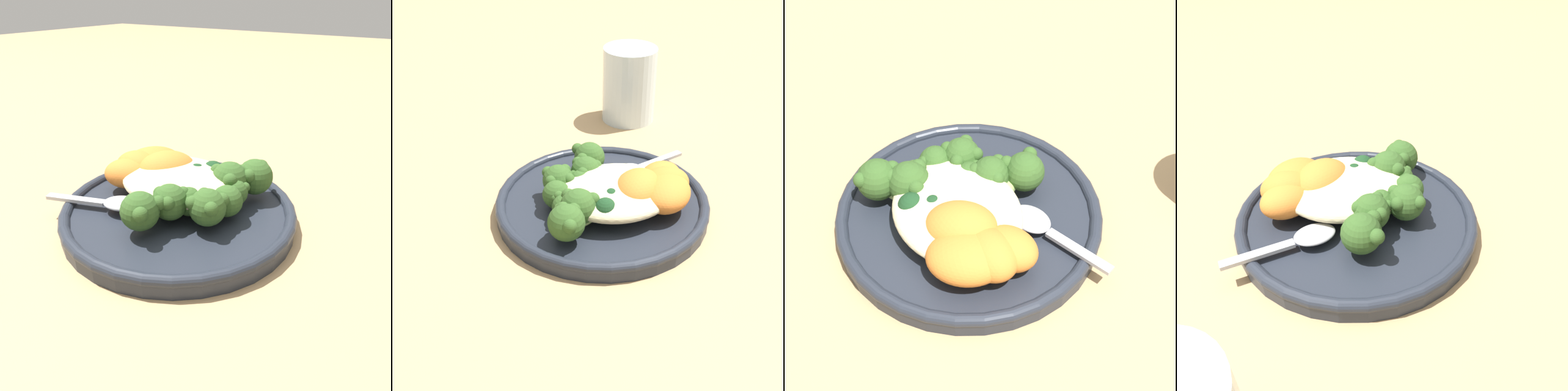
% 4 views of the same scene
% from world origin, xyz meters
% --- Properties ---
extents(ground_plane, '(4.00, 4.00, 0.00)m').
position_xyz_m(ground_plane, '(0.00, 0.00, 0.00)').
color(ground_plane, tan).
extents(plate, '(0.25, 0.25, 0.02)m').
position_xyz_m(plate, '(0.00, -0.02, 0.01)').
color(plate, '#232833').
rests_on(plate, ground_plane).
extents(quinoa_mound, '(0.13, 0.11, 0.03)m').
position_xyz_m(quinoa_mound, '(-0.01, -0.00, 0.04)').
color(quinoa_mound, beige).
rests_on(quinoa_mound, plate).
extents(broccoli_stalk_0, '(0.06, 0.12, 0.04)m').
position_xyz_m(broccoli_stalk_0, '(-0.00, -0.06, 0.04)').
color(broccoli_stalk_0, '#9EBC66').
rests_on(broccoli_stalk_0, plate).
extents(broccoli_stalk_1, '(0.06, 0.07, 0.04)m').
position_xyz_m(broccoli_stalk_1, '(0.01, -0.04, 0.04)').
color(broccoli_stalk_1, '#9EBC66').
rests_on(broccoli_stalk_1, plate).
extents(broccoli_stalk_2, '(0.08, 0.06, 0.03)m').
position_xyz_m(broccoli_stalk_2, '(0.01, -0.02, 0.03)').
color(broccoli_stalk_2, '#9EBC66').
rests_on(broccoli_stalk_2, plate).
extents(broccoli_stalk_3, '(0.12, 0.07, 0.04)m').
position_xyz_m(broccoli_stalk_3, '(0.04, -0.03, 0.04)').
color(broccoli_stalk_3, '#9EBC66').
rests_on(broccoli_stalk_3, plate).
extents(broccoli_stalk_4, '(0.10, 0.04, 0.03)m').
position_xyz_m(broccoli_stalk_4, '(0.04, -0.01, 0.04)').
color(broccoli_stalk_4, '#9EBC66').
rests_on(broccoli_stalk_4, plate).
extents(broccoli_stalk_5, '(0.10, 0.04, 0.03)m').
position_xyz_m(broccoli_stalk_5, '(0.03, 0.01, 0.03)').
color(broccoli_stalk_5, '#9EBC66').
rests_on(broccoli_stalk_5, plate).
extents(broccoli_stalk_6, '(0.11, 0.07, 0.04)m').
position_xyz_m(broccoli_stalk_6, '(0.03, 0.02, 0.04)').
color(broccoli_stalk_6, '#9EBC66').
rests_on(broccoli_stalk_6, plate).
extents(broccoli_stalk_7, '(0.11, 0.09, 0.04)m').
position_xyz_m(broccoli_stalk_7, '(0.04, 0.04, 0.04)').
color(broccoli_stalk_7, '#9EBC66').
rests_on(broccoli_stalk_7, plate).
extents(sweet_potato_chunk_0, '(0.08, 0.08, 0.04)m').
position_xyz_m(sweet_potato_chunk_0, '(-0.03, 0.01, 0.04)').
color(sweet_potato_chunk_0, orange).
rests_on(sweet_potato_chunk_0, plate).
extents(sweet_potato_chunk_1, '(0.07, 0.06, 0.03)m').
position_xyz_m(sweet_potato_chunk_1, '(-0.07, -0.02, 0.04)').
color(sweet_potato_chunk_1, orange).
rests_on(sweet_potato_chunk_1, plate).
extents(sweet_potato_chunk_2, '(0.06, 0.05, 0.04)m').
position_xyz_m(sweet_potato_chunk_2, '(-0.07, 0.00, 0.04)').
color(sweet_potato_chunk_2, orange).
rests_on(sweet_potato_chunk_2, plate).
extents(sweet_potato_chunk_3, '(0.08, 0.09, 0.04)m').
position_xyz_m(sweet_potato_chunk_3, '(-0.06, 0.02, 0.04)').
color(sweet_potato_chunk_3, orange).
rests_on(sweet_potato_chunk_3, plate).
extents(kale_tuft, '(0.05, 0.05, 0.03)m').
position_xyz_m(kale_tuft, '(0.01, 0.02, 0.04)').
color(kale_tuft, '#193D1E').
rests_on(kale_tuft, plate).
extents(spoon, '(0.11, 0.05, 0.01)m').
position_xyz_m(spoon, '(-0.05, -0.06, 0.03)').
color(spoon, '#B7B7BC').
rests_on(spoon, plate).
extents(water_glass, '(0.08, 0.08, 0.11)m').
position_xyz_m(water_glass, '(-0.10, -0.25, 0.06)').
color(water_glass, silver).
rests_on(water_glass, ground_plane).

